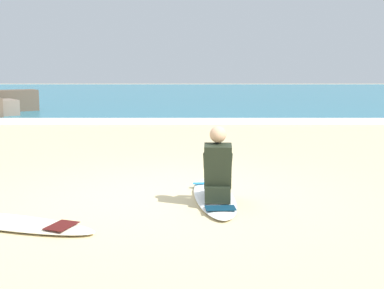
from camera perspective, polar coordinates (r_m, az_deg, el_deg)
name	(u,v)px	position (r m, az deg, el deg)	size (l,w,h in m)	color
ground_plane	(169,196)	(7.18, -2.58, -5.61)	(80.00, 80.00, 0.00)	beige
sea	(188,95)	(29.53, -0.49, 5.46)	(80.00, 28.00, 0.10)	teal
breaking_foam	(182,121)	(15.88, -1.06, 2.56)	(80.00, 0.90, 0.11)	white
surfboard_main	(216,196)	(7.00, 2.59, -5.68)	(0.67, 2.22, 0.08)	white
surfer_seated	(219,171)	(6.64, 3.00, -2.95)	(0.39, 0.71, 0.95)	black
surfboard_spare_near	(9,222)	(6.26, -19.39, -7.96)	(2.29, 1.27, 0.08)	#EFE5C6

